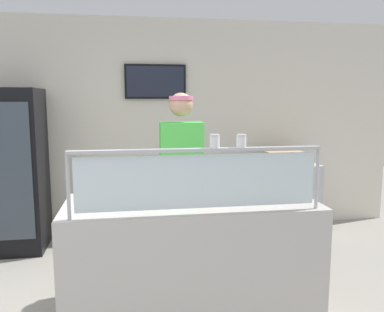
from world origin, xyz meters
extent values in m
plane|color=gray|center=(0.93, 1.00, 0.00)|extent=(12.00, 12.00, 0.00)
cube|color=silver|center=(0.93, 2.63, 1.35)|extent=(6.25, 0.08, 2.70)
cube|color=black|center=(0.83, 2.57, 1.92)|extent=(0.76, 0.04, 0.42)
cube|color=#1E2333|center=(0.83, 2.54, 1.92)|extent=(0.71, 0.01, 0.37)
cube|color=#BCB7B2|center=(0.93, 0.39, 0.47)|extent=(1.85, 0.78, 0.95)
cylinder|color=#B2B5BC|center=(0.10, 0.06, 1.17)|extent=(0.02, 0.02, 0.44)
cylinder|color=#B2B5BC|center=(1.75, 0.06, 1.17)|extent=(0.02, 0.02, 0.44)
cube|color=silver|center=(0.93, 0.06, 1.17)|extent=(1.59, 0.01, 0.36)
cube|color=#B2B5BC|center=(0.93, 0.06, 1.38)|extent=(1.65, 0.06, 0.02)
cylinder|color=#9EA0A8|center=(1.06, 0.50, 0.96)|extent=(0.46, 0.46, 0.01)
cylinder|color=tan|center=(1.06, 0.50, 0.97)|extent=(0.43, 0.43, 0.02)
cylinder|color=#D65B2D|center=(1.06, 0.50, 0.98)|extent=(0.38, 0.38, 0.01)
cube|color=#ADAFB7|center=(1.09, 0.48, 0.99)|extent=(0.12, 0.29, 0.01)
cylinder|color=white|center=(1.03, 0.06, 1.42)|extent=(0.07, 0.07, 0.07)
cylinder|color=white|center=(1.03, 0.06, 1.41)|extent=(0.06, 0.06, 0.05)
cylinder|color=silver|center=(1.03, 0.06, 1.47)|extent=(0.06, 0.06, 0.02)
cylinder|color=white|center=(1.21, 0.06, 1.42)|extent=(0.07, 0.07, 0.07)
cylinder|color=red|center=(1.21, 0.06, 1.41)|extent=(0.06, 0.06, 0.05)
cylinder|color=silver|center=(1.21, 0.06, 1.47)|extent=(0.06, 0.06, 0.02)
cylinder|color=#23232D|center=(0.83, 1.05, 0.47)|extent=(0.13, 0.13, 0.95)
cylinder|color=#23232D|center=(1.05, 1.05, 0.47)|extent=(0.13, 0.13, 0.95)
cube|color=#4CD14C|center=(0.94, 1.05, 1.23)|extent=(0.38, 0.21, 0.55)
sphere|color=tan|center=(0.94, 1.05, 1.66)|extent=(0.21, 0.21, 0.21)
cylinder|color=pink|center=(0.94, 1.05, 1.71)|extent=(0.21, 0.21, 0.04)
cylinder|color=tan|center=(1.12, 0.83, 1.13)|extent=(0.08, 0.34, 0.08)
cube|color=black|center=(-0.85, 2.19, 0.91)|extent=(0.73, 0.65, 1.82)
cube|color=#38424C|center=(-0.85, 1.85, 0.95)|extent=(0.63, 0.02, 1.46)
cylinder|color=green|center=(-0.85, 1.96, 1.00)|extent=(0.06, 0.06, 0.20)
cylinder|color=red|center=(-0.73, 1.96, 1.00)|extent=(0.06, 0.06, 0.20)
cylinder|color=blue|center=(-0.62, 1.96, 1.00)|extent=(0.06, 0.06, 0.20)
cube|color=#B7BABF|center=(2.42, 2.14, 0.46)|extent=(0.70, 0.55, 0.92)
cube|color=tan|center=(2.43, 2.14, 0.94)|extent=(0.46, 0.46, 0.04)
cube|color=tan|center=(2.43, 2.14, 0.98)|extent=(0.47, 0.47, 0.04)
cube|color=tan|center=(2.42, 2.14, 1.03)|extent=(0.48, 0.48, 0.04)
camera|label=1|loc=(0.48, -2.43, 1.70)|focal=36.89mm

